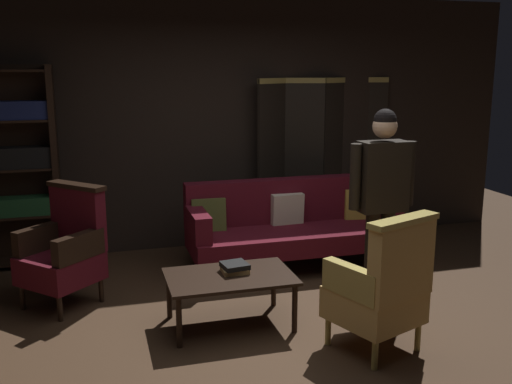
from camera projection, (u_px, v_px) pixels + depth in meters
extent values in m
plane|color=#3D2819|center=(284.00, 331.00, 4.59)|extent=(10.00, 10.00, 0.00)
cube|color=black|center=(216.00, 123.00, 6.60)|extent=(7.20, 0.10, 2.80)
cube|color=black|center=(272.00, 163.00, 6.69)|extent=(0.40, 0.27, 1.90)
cube|color=tan|center=(272.00, 81.00, 6.50)|extent=(0.41, 0.28, 0.06)
cube|color=black|center=(304.00, 160.00, 6.85)|extent=(0.45, 0.17, 1.90)
cube|color=tan|center=(305.00, 80.00, 6.66)|extent=(0.45, 0.18, 0.06)
cube|color=black|center=(336.00, 158.00, 7.00)|extent=(0.42, 0.24, 1.90)
cube|color=tan|center=(338.00, 80.00, 6.80)|extent=(0.42, 0.25, 0.06)
cube|color=black|center=(366.00, 156.00, 7.16)|extent=(0.45, 0.14, 1.90)
cube|color=tan|center=(369.00, 80.00, 6.97)|extent=(0.46, 0.15, 0.06)
cube|color=black|center=(56.00, 167.00, 5.96)|extent=(0.06, 0.32, 2.05)
cube|color=black|center=(13.00, 167.00, 5.99)|extent=(0.90, 0.02, 2.05)
cube|color=black|center=(20.00, 261.00, 6.05)|extent=(0.86, 0.30, 0.02)
cube|color=black|center=(16.00, 216.00, 5.95)|extent=(0.86, 0.30, 0.02)
cube|color=#1E4C28|center=(15.00, 206.00, 5.91)|extent=(0.78, 0.22, 0.18)
cube|color=black|center=(12.00, 169.00, 5.85)|extent=(0.86, 0.30, 0.02)
cube|color=black|center=(10.00, 158.00, 5.80)|extent=(0.78, 0.22, 0.21)
cube|color=black|center=(7.00, 121.00, 5.74)|extent=(0.86, 0.30, 0.02)
cube|color=navy|center=(6.00, 110.00, 5.70)|extent=(0.78, 0.22, 0.18)
cube|color=black|center=(3.00, 71.00, 5.64)|extent=(0.86, 0.30, 0.02)
cylinder|color=black|center=(207.00, 277.00, 5.45)|extent=(0.07, 0.07, 0.22)
cylinder|color=black|center=(391.00, 259.00, 5.96)|extent=(0.07, 0.07, 0.22)
cylinder|color=black|center=(196.00, 257.00, 6.01)|extent=(0.07, 0.07, 0.22)
cylinder|color=black|center=(364.00, 242.00, 6.52)|extent=(0.07, 0.07, 0.22)
cube|color=#4C0F19|center=(293.00, 238.00, 5.94)|extent=(2.10, 0.76, 0.20)
cube|color=#4C0F19|center=(284.00, 200.00, 6.16)|extent=(2.10, 0.18, 0.46)
cube|color=#4C0F19|center=(197.00, 223.00, 5.63)|extent=(0.16, 0.68, 0.26)
cube|color=#4C0F19|center=(381.00, 210.00, 6.16)|extent=(0.16, 0.68, 0.26)
cube|color=#4C5123|center=(209.00, 215.00, 5.85)|extent=(0.35, 0.18, 0.35)
cube|color=beige|center=(287.00, 210.00, 6.08)|extent=(0.35, 0.15, 0.35)
cube|color=#B79338|center=(360.00, 205.00, 6.30)|extent=(0.36, 0.18, 0.35)
cylinder|color=black|center=(179.00, 322.00, 4.29)|extent=(0.04, 0.04, 0.39)
cylinder|color=black|center=(295.00, 309.00, 4.53)|extent=(0.04, 0.04, 0.39)
cylinder|color=black|center=(169.00, 295.00, 4.80)|extent=(0.04, 0.04, 0.39)
cylinder|color=black|center=(274.00, 284.00, 5.04)|extent=(0.04, 0.04, 0.39)
cube|color=black|center=(230.00, 277.00, 4.62)|extent=(1.00, 0.64, 0.03)
cylinder|color=tan|center=(370.00, 315.00, 4.62)|extent=(0.04, 0.04, 0.22)
cylinder|color=tan|center=(328.00, 331.00, 4.35)|extent=(0.04, 0.04, 0.22)
cylinder|color=tan|center=(418.00, 336.00, 4.26)|extent=(0.04, 0.04, 0.22)
cylinder|color=tan|center=(375.00, 354.00, 3.99)|extent=(0.04, 0.04, 0.22)
cube|color=tan|center=(374.00, 304.00, 4.26)|extent=(0.72, 0.72, 0.24)
cube|color=tan|center=(402.00, 262.00, 3.99)|extent=(0.57, 0.31, 0.54)
cube|color=tan|center=(404.00, 221.00, 3.93)|extent=(0.61, 0.34, 0.04)
cube|color=tan|center=(397.00, 267.00, 4.35)|extent=(0.26, 0.50, 0.22)
cube|color=tan|center=(352.00, 282.00, 4.07)|extent=(0.26, 0.50, 0.22)
cylinder|color=black|center=(22.00, 297.00, 4.98)|extent=(0.04, 0.04, 0.22)
cylinder|color=black|center=(60.00, 308.00, 4.75)|extent=(0.04, 0.04, 0.22)
cylinder|color=black|center=(65.00, 280.00, 5.37)|extent=(0.04, 0.04, 0.22)
cylinder|color=black|center=(101.00, 290.00, 5.14)|extent=(0.04, 0.04, 0.22)
cube|color=#4C0F19|center=(61.00, 268.00, 5.01)|extent=(0.79, 0.79, 0.24)
cube|color=#4C0F19|center=(78.00, 218.00, 5.12)|extent=(0.47, 0.49, 0.54)
cube|color=black|center=(76.00, 186.00, 5.06)|extent=(0.51, 0.52, 0.04)
cube|color=black|center=(39.00, 238.00, 5.08)|extent=(0.42, 0.41, 0.22)
cube|color=black|center=(79.00, 247.00, 4.84)|extent=(0.42, 0.41, 0.22)
cylinder|color=black|center=(386.00, 259.00, 4.97)|extent=(0.12, 0.12, 0.86)
cylinder|color=black|center=(371.00, 261.00, 4.93)|extent=(0.12, 0.12, 0.86)
cube|color=maroon|center=(381.00, 206.00, 4.85)|extent=(0.33, 0.17, 0.09)
cube|color=black|center=(383.00, 176.00, 4.79)|extent=(0.41, 0.22, 0.58)
cube|color=white|center=(376.00, 171.00, 4.89)|extent=(0.14, 0.02, 0.41)
cube|color=maroon|center=(377.00, 143.00, 4.85)|extent=(0.09, 0.02, 0.04)
cylinder|color=black|center=(409.00, 173.00, 4.87)|extent=(0.09, 0.09, 0.54)
cylinder|color=black|center=(355.00, 177.00, 4.72)|extent=(0.09, 0.09, 0.54)
sphere|color=tan|center=(385.00, 126.00, 4.71)|extent=(0.20, 0.20, 0.20)
sphere|color=black|center=(385.00, 120.00, 4.70)|extent=(0.18, 0.18, 0.18)
cube|color=#9E7A47|center=(235.00, 270.00, 4.68)|extent=(0.21, 0.18, 0.04)
cube|color=black|center=(235.00, 265.00, 4.67)|extent=(0.22, 0.22, 0.04)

